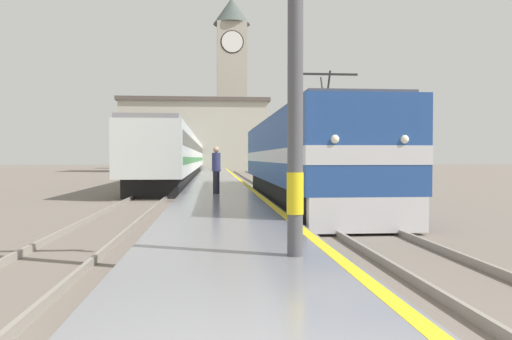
{
  "coord_description": "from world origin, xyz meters",
  "views": [
    {
      "loc": [
        -0.33,
        -3.07,
        1.79
      ],
      "look_at": [
        1.54,
        18.09,
        1.27
      ],
      "focal_mm": 35.0,
      "sensor_mm": 36.0,
      "label": 1
    }
  ],
  "objects_px": {
    "passenger_train": "(184,156)",
    "clock_tower": "(232,78)",
    "locomotive_train": "(300,158)",
    "person_on_platform": "(216,169)"
  },
  "relations": [
    {
      "from": "passenger_train",
      "to": "clock_tower",
      "type": "xyz_separation_m",
      "value": [
        5.77,
        30.58,
        12.35
      ]
    },
    {
      "from": "locomotive_train",
      "to": "clock_tower",
      "type": "bearing_deg",
      "value": 90.4
    },
    {
      "from": "passenger_train",
      "to": "locomotive_train",
      "type": "bearing_deg",
      "value": -77.67
    },
    {
      "from": "locomotive_train",
      "to": "clock_tower",
      "type": "height_order",
      "value": "clock_tower"
    },
    {
      "from": "locomotive_train",
      "to": "person_on_platform",
      "type": "height_order",
      "value": "locomotive_train"
    },
    {
      "from": "clock_tower",
      "to": "person_on_platform",
      "type": "bearing_deg",
      "value": -92.86
    },
    {
      "from": "passenger_train",
      "to": "person_on_platform",
      "type": "bearing_deg",
      "value": -84.29
    },
    {
      "from": "passenger_train",
      "to": "clock_tower",
      "type": "bearing_deg",
      "value": 79.31
    },
    {
      "from": "locomotive_train",
      "to": "clock_tower",
      "type": "relative_size",
      "value": 0.67
    },
    {
      "from": "person_on_platform",
      "to": "passenger_train",
      "type": "bearing_deg",
      "value": 95.71
    }
  ]
}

